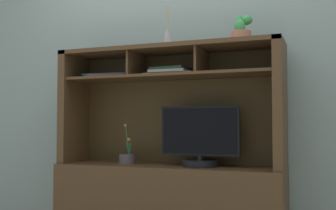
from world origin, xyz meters
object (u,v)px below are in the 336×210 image
(potted_orchid, at_px, (127,158))
(potted_succulent, at_px, (241,32))
(tv_monitor, at_px, (200,141))
(magazine_stack_left, at_px, (110,76))
(diffuser_bottle, at_px, (168,39))
(magazine_stack_centre, at_px, (171,72))
(media_console, at_px, (168,187))

(potted_orchid, relative_size, potted_succulent, 1.49)
(tv_monitor, relative_size, potted_orchid, 1.90)
(magazine_stack_left, relative_size, diffuser_bottle, 1.30)
(diffuser_bottle, height_order, potted_succulent, diffuser_bottle)
(tv_monitor, height_order, magazine_stack_centre, magazine_stack_centre)
(media_console, bearing_deg, diffuser_bottle, -90.00)
(potted_orchid, bearing_deg, diffuser_bottle, 0.20)
(potted_orchid, bearing_deg, potted_succulent, 1.26)
(potted_orchid, relative_size, diffuser_bottle, 0.96)
(tv_monitor, xyz_separation_m, magazine_stack_left, (-0.74, 0.06, 0.48))
(tv_monitor, bearing_deg, potted_succulent, 6.73)
(magazine_stack_left, distance_m, diffuser_bottle, 0.55)
(tv_monitor, distance_m, magazine_stack_left, 0.88)
(potted_orchid, bearing_deg, magazine_stack_left, 165.16)
(media_console, height_order, potted_orchid, media_console)
(tv_monitor, xyz_separation_m, potted_succulent, (0.29, 0.03, 0.74))
(magazine_stack_left, height_order, diffuser_bottle, diffuser_bottle)
(diffuser_bottle, bearing_deg, media_console, 90.00)
(media_console, relative_size, tv_monitor, 2.92)
(potted_succulent, bearing_deg, diffuser_bottle, -178.10)
(potted_succulent, bearing_deg, magazine_stack_centre, 178.43)
(magazine_stack_centre, bearing_deg, tv_monitor, -11.70)
(media_console, xyz_separation_m, potted_orchid, (-0.32, -0.01, 0.19))
(magazine_stack_left, relative_size, magazine_stack_centre, 1.07)
(potted_orchid, relative_size, magazine_stack_left, 0.74)
(tv_monitor, xyz_separation_m, diffuser_bottle, (-0.24, 0.02, 0.73))
(media_console, xyz_separation_m, magazine_stack_left, (-0.49, 0.03, 0.81))
(media_console, height_order, tv_monitor, media_console)
(media_console, distance_m, tv_monitor, 0.41)
(media_console, distance_m, potted_succulent, 1.20)
(media_console, height_order, magazine_stack_left, media_console)
(media_console, relative_size, potted_orchid, 5.56)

